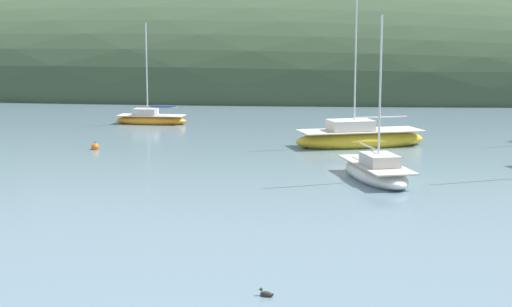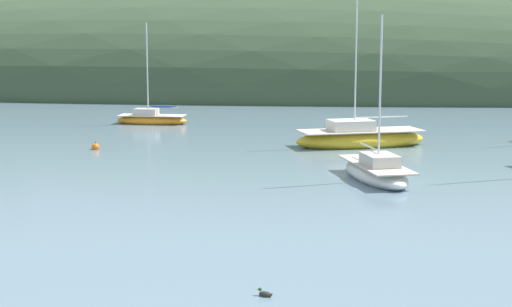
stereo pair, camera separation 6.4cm
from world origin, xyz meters
name	(u,v)px [view 1 (the left image)]	position (x,y,z in m)	size (l,w,h in m)	color
far_shoreline_hill	(302,90)	(0.32, 72.33, 0.13)	(150.00, 36.00, 27.67)	#384C33
sailboat_yellow_far	(151,119)	(-9.44, 40.36, 0.34)	(5.21, 1.99, 7.31)	orange
sailboat_navy_dinghy	(359,138)	(4.96, 30.82, 0.45)	(8.11, 4.92, 9.05)	gold
sailboat_red_portside	(376,172)	(5.28, 20.64, 0.36)	(3.59, 6.22, 7.41)	white
mooring_buoy_channel	(95,147)	(-9.78, 28.18, 0.12)	(0.44, 0.44, 0.54)	orange
duck_straggler	(266,294)	(1.64, 5.11, 0.05)	(0.41, 0.29, 0.24)	#2D2823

